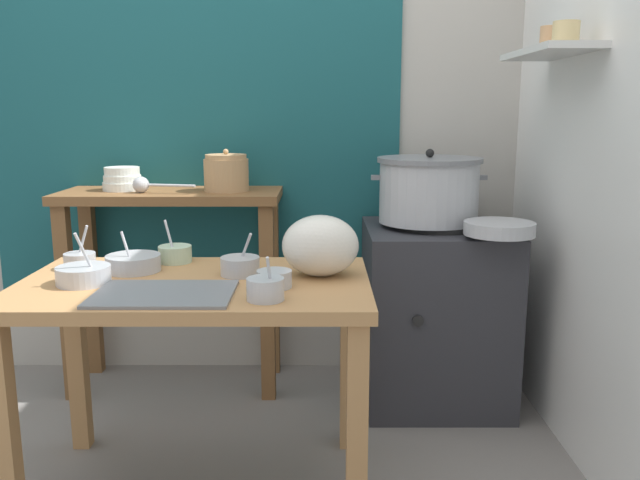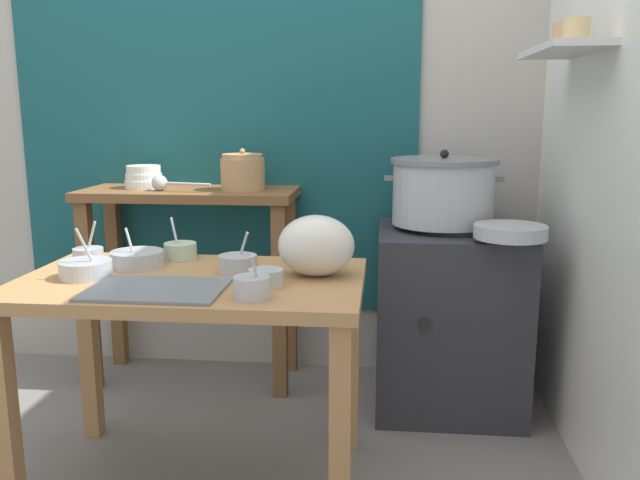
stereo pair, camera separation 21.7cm
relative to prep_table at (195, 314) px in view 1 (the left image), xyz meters
The scene contains 19 objects.
wall_back 1.32m from the prep_table, 87.62° to the left, with size 4.40×0.12×2.60m.
wall_right 1.54m from the prep_table, ahead, with size 0.30×3.20×2.60m.
prep_table is the anchor object (origin of this frame).
back_shelf_table 0.89m from the prep_table, 107.04° to the left, with size 0.96×0.40×0.90m.
stove_block 1.17m from the prep_table, 38.89° to the left, with size 0.60×0.61×0.78m.
steamer_pot 1.17m from the prep_table, 40.96° to the left, with size 0.49×0.44×0.31m.
clay_pot 0.93m from the prep_table, 90.90° to the left, with size 0.19×0.19×0.18m.
bowl_stack_enamel 1.06m from the prep_table, 118.50° to the left, with size 0.17×0.17×0.10m.
ladle 0.92m from the prep_table, 114.72° to the left, with size 0.28×0.09×0.07m.
serving_tray 0.21m from the prep_table, 108.32° to the right, with size 0.40×0.28×0.01m, color slate.
plastic_bag 0.45m from the prep_table, ahead, with size 0.25×0.20×0.20m, color silver.
wide_pan 1.19m from the prep_table, 22.73° to the left, with size 0.27×0.27×0.05m, color #B7BABF.
prep_bowl_0 0.35m from the prep_table, 41.66° to the right, with size 0.11×0.11×0.13m.
prep_bowl_1 0.21m from the prep_table, 27.58° to the left, with size 0.13×0.13×0.14m.
prep_bowl_2 0.30m from the prep_table, 17.40° to the right, with size 0.11×0.11×0.05m.
prep_bowl_3 0.36m from the prep_table, behind, with size 0.16×0.16×0.17m.
prep_bowl_4 0.47m from the prep_table, 159.48° to the left, with size 0.10×0.10×0.15m.
prep_bowl_5 0.29m from the prep_table, 151.53° to the left, with size 0.18×0.18×0.14m.
prep_bowl_6 0.31m from the prep_table, 114.70° to the left, with size 0.12×0.12×0.15m.
Camera 1 is at (0.43, -2.00, 1.24)m, focal length 36.42 mm.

